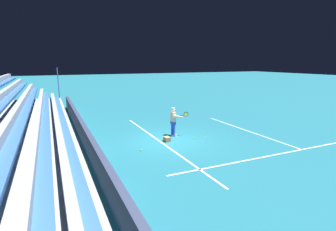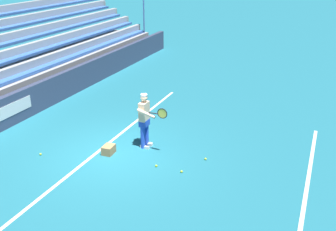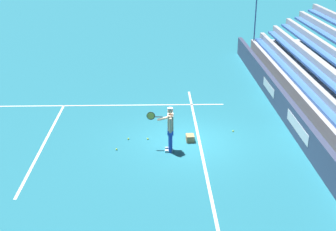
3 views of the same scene
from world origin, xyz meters
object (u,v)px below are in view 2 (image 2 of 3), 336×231
tennis_ball_far_left (156,166)px  tennis_ball_near_player (41,154)px  tennis_ball_far_right (206,159)px  tennis_player (145,120)px  tennis_ball_midcourt (182,171)px  ball_box_cardboard (109,150)px

tennis_ball_far_left → tennis_ball_near_player: size_ratio=1.00×
tennis_ball_far_right → tennis_ball_near_player: bearing=-70.9°
tennis_player → tennis_ball_midcourt: 2.09m
tennis_player → tennis_ball_near_player: size_ratio=25.98×
ball_box_cardboard → tennis_ball_near_player: 2.02m
tennis_player → tennis_ball_midcourt: size_ratio=25.98×
tennis_ball_near_player → tennis_ball_midcourt: bearing=98.9°
ball_box_cardboard → tennis_ball_midcourt: size_ratio=6.06×
tennis_player → ball_box_cardboard: 1.40m
tennis_ball_far_left → tennis_ball_midcourt: (0.02, 0.77, 0.00)m
ball_box_cardboard → tennis_ball_far_right: bearing=104.6°
tennis_player → tennis_ball_far_right: (0.12, 1.98, -0.86)m
ball_box_cardboard → tennis_ball_midcourt: 2.42m
tennis_player → ball_box_cardboard: bearing=-44.1°
tennis_player → tennis_ball_far_left: tennis_player is taller
tennis_ball_far_right → tennis_ball_midcourt: size_ratio=1.00×
ball_box_cardboard → tennis_ball_near_player: ball_box_cardboard is taller
tennis_player → tennis_ball_far_right: 2.16m
tennis_ball_near_player → ball_box_cardboard: bearing=115.5°
ball_box_cardboard → tennis_ball_midcourt: (0.21, 2.41, -0.10)m
ball_box_cardboard → tennis_ball_far_left: bearing=83.6°
ball_box_cardboard → tennis_ball_midcourt: bearing=85.1°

